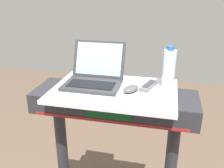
{
  "coord_description": "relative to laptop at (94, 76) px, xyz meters",
  "views": [
    {
      "loc": [
        0.27,
        -0.52,
        1.69
      ],
      "look_at": [
        0.0,
        0.65,
        1.21
      ],
      "focal_mm": 39.99,
      "sensor_mm": 36.0,
      "label": 1
    }
  ],
  "objects": [
    {
      "name": "desk_board",
      "position": [
        0.13,
        -0.06,
        -0.06
      ],
      "size": [
        0.67,
        0.45,
        0.02
      ],
      "primitive_type": "cube",
      "color": "silver",
      "rests_on": "treadmill_base"
    },
    {
      "name": "laptop",
      "position": [
        0.0,
        0.0,
        0.0
      ],
      "size": [
        0.31,
        0.3,
        0.22
      ],
      "rotation": [
        0.0,
        0.0,
        0.05
      ],
      "color": "#2D2D30",
      "rests_on": "desk_board"
    },
    {
      "name": "tv_remote",
      "position": [
        0.31,
        0.01,
        -0.03
      ],
      "size": [
        0.09,
        0.17,
        0.02
      ],
      "color": "slate",
      "rests_on": "desk_board"
    },
    {
      "name": "water_bottle",
      "position": [
        0.41,
        0.03,
        0.06
      ],
      "size": [
        0.07,
        0.07,
        0.23
      ],
      "color": "silver",
      "rests_on": "desk_board"
    },
    {
      "name": "computer_mouse",
      "position": [
        0.22,
        -0.07,
        -0.03
      ],
      "size": [
        0.1,
        0.12,
        0.03
      ],
      "primitive_type": "ellipsoid",
      "rotation": [
        0.0,
        0.0,
        -0.55
      ],
      "color": "#4C4C51",
      "rests_on": "desk_board"
    }
  ]
}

